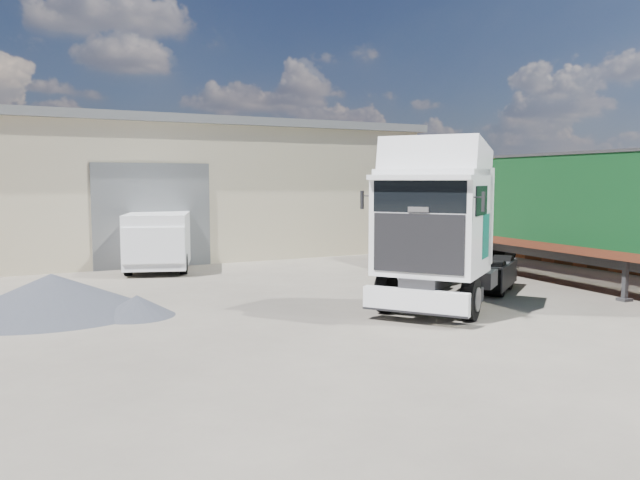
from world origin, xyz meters
name	(u,v)px	position (x,y,z in m)	size (l,w,h in m)	color
ground	(344,319)	(0.00, 0.00, 0.00)	(120.00, 120.00, 0.00)	#2B2923
warehouse	(19,189)	(-6.00, 16.00, 2.66)	(30.60, 12.60, 5.42)	#B6A88C
brick_boundary_wall	(530,226)	(11.50, 6.00, 1.25)	(0.35, 26.00, 2.50)	brown
tractor_unit	(441,237)	(2.64, 0.06, 1.67)	(5.99, 5.30, 3.98)	black
box_trailer	(546,204)	(8.30, 2.25, 2.30)	(2.99, 11.47, 3.78)	#2D2D30
panel_van	(160,240)	(-1.85, 9.61, 1.00)	(3.29, 5.09, 1.93)	black
gravel_heap	(48,296)	(-5.73, 3.32, 0.44)	(5.26, 4.56, 0.94)	black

